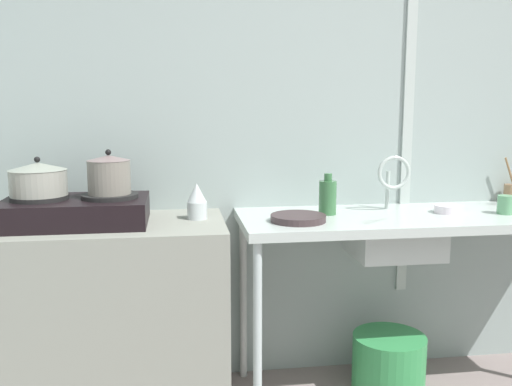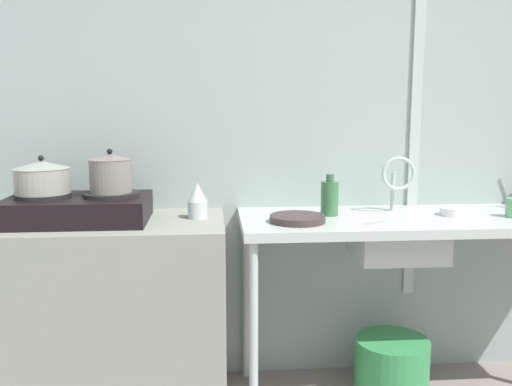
% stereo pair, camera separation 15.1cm
% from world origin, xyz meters
% --- Properties ---
extents(wall_back, '(5.17, 0.10, 2.64)m').
position_xyz_m(wall_back, '(0.00, 1.91, 1.32)').
color(wall_back, '#97A7A3').
rests_on(wall_back, ground).
extents(wall_metal_strip, '(0.05, 0.01, 2.11)m').
position_xyz_m(wall_metal_strip, '(0.03, 1.85, 1.45)').
color(wall_metal_strip, '#B4C0BB').
extents(counter_concrete, '(1.22, 0.55, 0.84)m').
position_xyz_m(counter_concrete, '(-1.51, 1.58, 0.42)').
color(counter_concrete, gray).
rests_on(counter_concrete, ground).
extents(counter_sink, '(1.71, 0.55, 0.84)m').
position_xyz_m(counter_sink, '(0.03, 1.58, 0.78)').
color(counter_sink, '#B4C0BB').
rests_on(counter_sink, ground).
extents(stove, '(0.58, 0.37, 0.12)m').
position_xyz_m(stove, '(-1.51, 1.58, 0.90)').
color(stove, black).
rests_on(stove, counter_concrete).
extents(pot_on_left_burner, '(0.23, 0.23, 0.16)m').
position_xyz_m(pot_on_left_burner, '(-1.65, 1.58, 1.04)').
color(pot_on_left_burner, gray).
rests_on(pot_on_left_burner, stove).
extents(pot_on_right_burner, '(0.18, 0.18, 0.18)m').
position_xyz_m(pot_on_right_burner, '(-1.37, 1.58, 1.05)').
color(pot_on_right_burner, slate).
rests_on(pot_on_right_burner, stove).
extents(percolator, '(0.09, 0.09, 0.16)m').
position_xyz_m(percolator, '(-1.01, 1.62, 0.92)').
color(percolator, silver).
rests_on(percolator, counter_concrete).
extents(sink_basin, '(0.38, 0.31, 0.18)m').
position_xyz_m(sink_basin, '(-0.14, 1.55, 0.75)').
color(sink_basin, '#B4C0BB').
rests_on(sink_basin, counter_sink).
extents(faucet, '(0.16, 0.09, 0.26)m').
position_xyz_m(faucet, '(-0.11, 1.67, 1.01)').
color(faucet, '#B4C0BB').
rests_on(faucet, counter_sink).
extents(frying_pan, '(0.24, 0.24, 0.03)m').
position_xyz_m(frying_pan, '(-0.59, 1.50, 0.86)').
color(frying_pan, '#3B2D2F').
rests_on(frying_pan, counter_sink).
extents(small_bowl_on_drainboard, '(0.12, 0.12, 0.04)m').
position_xyz_m(small_bowl_on_drainboard, '(0.12, 1.59, 0.86)').
color(small_bowl_on_drainboard, silver).
rests_on(small_bowl_on_drainboard, counter_sink).
extents(bottle_by_sink, '(0.08, 0.08, 0.19)m').
position_xyz_m(bottle_by_sink, '(-0.43, 1.64, 0.92)').
color(bottle_by_sink, '#376A3E').
rests_on(bottle_by_sink, counter_sink).
extents(bucket_on_floor, '(0.34, 0.34, 0.27)m').
position_xyz_m(bucket_on_floor, '(-0.14, 1.57, 0.14)').
color(bucket_on_floor, '#33904C').
rests_on(bucket_on_floor, ground).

